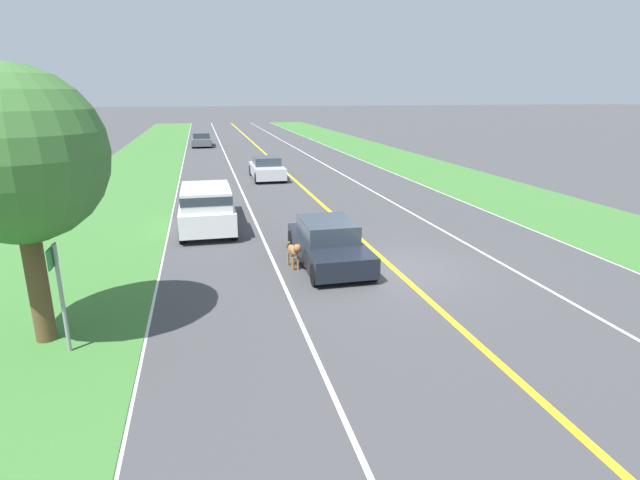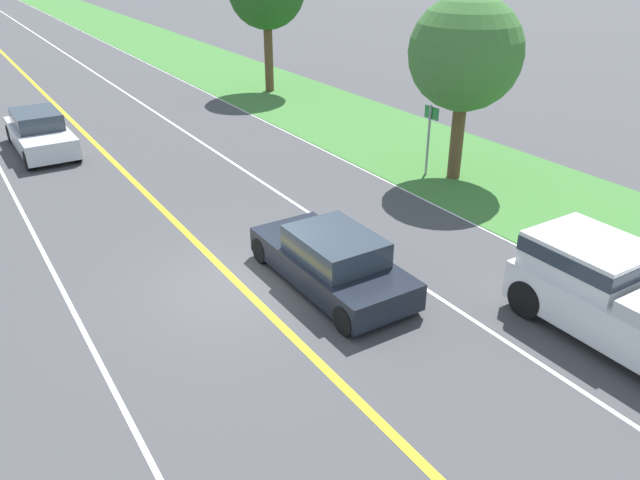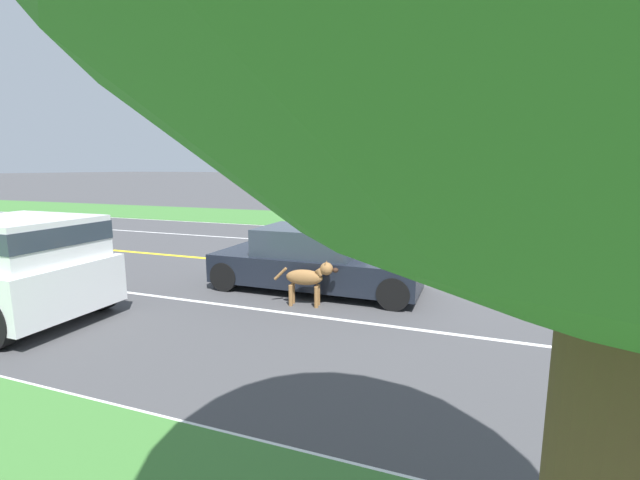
% 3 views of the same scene
% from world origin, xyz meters
% --- Properties ---
extents(ground_plane, '(400.00, 400.00, 0.00)m').
position_xyz_m(ground_plane, '(0.00, 0.00, 0.00)').
color(ground_plane, '#424244').
extents(centre_divider_line, '(0.18, 160.00, 0.01)m').
position_xyz_m(centre_divider_line, '(0.00, 0.00, 0.00)').
color(centre_divider_line, yellow).
rests_on(centre_divider_line, ground).
extents(lane_edge_line_right, '(0.14, 160.00, 0.01)m').
position_xyz_m(lane_edge_line_right, '(7.00, 0.00, 0.00)').
color(lane_edge_line_right, white).
rests_on(lane_edge_line_right, ground).
extents(lane_edge_line_left, '(0.14, 160.00, 0.01)m').
position_xyz_m(lane_edge_line_left, '(-7.00, 0.00, 0.00)').
color(lane_edge_line_left, white).
rests_on(lane_edge_line_left, ground).
extents(lane_dash_same_dir, '(0.10, 160.00, 0.01)m').
position_xyz_m(lane_dash_same_dir, '(3.50, 0.00, 0.00)').
color(lane_dash_same_dir, white).
rests_on(lane_dash_same_dir, ground).
extents(lane_dash_oncoming, '(0.10, 160.00, 0.01)m').
position_xyz_m(lane_dash_oncoming, '(-3.50, 0.00, 0.00)').
color(lane_dash_oncoming, white).
rests_on(lane_dash_oncoming, ground).
extents(grass_verge_left, '(6.00, 160.00, 0.03)m').
position_xyz_m(grass_verge_left, '(-10.00, 0.00, 0.01)').
color(grass_verge_left, '#3D7533').
rests_on(grass_verge_left, ground).
extents(ego_car, '(1.88, 4.45, 1.34)m').
position_xyz_m(ego_car, '(1.80, -1.05, 0.62)').
color(ego_car, black).
rests_on(ego_car, ground).
extents(dog, '(0.36, 1.26, 0.89)m').
position_xyz_m(dog, '(2.97, -0.74, 0.56)').
color(dog, olive).
rests_on(dog, ground).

